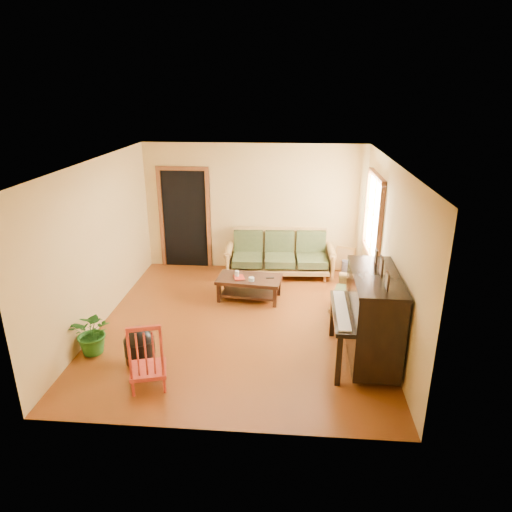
# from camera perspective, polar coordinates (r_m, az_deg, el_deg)

# --- Properties ---
(floor) EXTENTS (5.00, 5.00, 0.00)m
(floor) POSITION_cam_1_polar(r_m,az_deg,el_deg) (7.53, -1.89, -8.36)
(floor) COLOR #58260B
(floor) RESTS_ON ground
(doorway) EXTENTS (1.08, 0.16, 2.05)m
(doorway) POSITION_cam_1_polar(r_m,az_deg,el_deg) (9.67, -8.87, 4.54)
(doorway) COLOR black
(doorway) RESTS_ON floor
(window) EXTENTS (0.12, 1.36, 1.46)m
(window) POSITION_cam_1_polar(r_m,az_deg,el_deg) (8.26, 14.52, 4.85)
(window) COLOR white
(window) RESTS_ON right_wall
(sofa) EXTENTS (2.19, 1.01, 0.92)m
(sofa) POSITION_cam_1_polar(r_m,az_deg,el_deg) (9.20, 2.98, 0.25)
(sofa) COLOR olive
(sofa) RESTS_ON floor
(coffee_table) EXTENTS (1.19, 0.74, 0.41)m
(coffee_table) POSITION_cam_1_polar(r_m,az_deg,el_deg) (8.26, -0.83, -4.03)
(coffee_table) COLOR black
(coffee_table) RESTS_ON floor
(armchair) EXTENTS (1.00, 1.03, 0.86)m
(armchair) POSITION_cam_1_polar(r_m,az_deg,el_deg) (7.77, 12.21, -4.34)
(armchair) COLOR olive
(armchair) RESTS_ON floor
(piano) EXTENTS (0.88, 1.48, 1.29)m
(piano) POSITION_cam_1_polar(r_m,az_deg,el_deg) (6.48, 14.33, -7.60)
(piano) COLOR black
(piano) RESTS_ON floor
(footstool) EXTENTS (0.52, 0.52, 0.40)m
(footstool) POSITION_cam_1_polar(r_m,az_deg,el_deg) (6.67, -14.33, -11.17)
(footstool) COLOR black
(footstool) RESTS_ON floor
(red_chair) EXTENTS (0.56, 0.59, 0.95)m
(red_chair) POSITION_cam_1_polar(r_m,az_deg,el_deg) (6.01, -13.48, -11.73)
(red_chair) COLOR maroon
(red_chair) RESTS_ON floor
(leaning_frame) EXTENTS (0.42, 0.24, 0.55)m
(leaning_frame) POSITION_cam_1_polar(r_m,az_deg,el_deg) (9.63, 11.03, -0.35)
(leaning_frame) COLOR #B6873C
(leaning_frame) RESTS_ON floor
(ceramic_crock) EXTENTS (0.25, 0.25, 0.27)m
(ceramic_crock) POSITION_cam_1_polar(r_m,az_deg,el_deg) (9.60, 11.28, -1.33)
(ceramic_crock) COLOR #35469F
(ceramic_crock) RESTS_ON floor
(potted_plant) EXTENTS (0.61, 0.53, 0.67)m
(potted_plant) POSITION_cam_1_polar(r_m,az_deg,el_deg) (6.99, -19.68, -8.94)
(potted_plant) COLOR #205A19
(potted_plant) RESTS_ON floor
(book) EXTENTS (0.24, 0.28, 0.02)m
(book) POSITION_cam_1_polar(r_m,az_deg,el_deg) (8.14, -2.76, -2.77)
(book) COLOR #A52616
(book) RESTS_ON coffee_table
(candle) EXTENTS (0.09, 0.09, 0.13)m
(candle) POSITION_cam_1_polar(r_m,az_deg,el_deg) (8.18, -2.40, -2.25)
(candle) COLOR white
(candle) RESTS_ON coffee_table
(glass_jar) EXTENTS (0.12, 0.12, 0.07)m
(glass_jar) POSITION_cam_1_polar(r_m,az_deg,el_deg) (8.03, -0.57, -2.91)
(glass_jar) COLOR silver
(glass_jar) RESTS_ON coffee_table
(remote) EXTENTS (0.15, 0.06, 0.01)m
(remote) POSITION_cam_1_polar(r_m,az_deg,el_deg) (8.15, 1.76, -2.75)
(remote) COLOR black
(remote) RESTS_ON coffee_table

